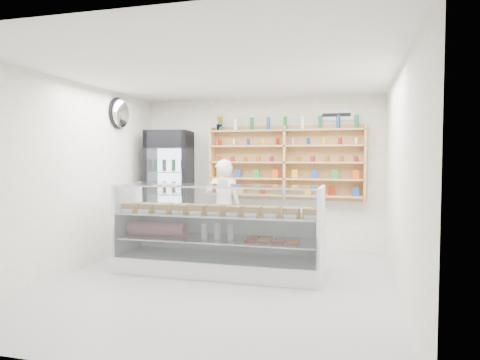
% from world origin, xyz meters
% --- Properties ---
extents(room, '(5.00, 5.00, 5.00)m').
position_xyz_m(room, '(0.00, 0.00, 1.40)').
color(room, '#9D9CA1').
rests_on(room, ground).
extents(display_counter, '(2.98, 0.89, 1.30)m').
position_xyz_m(display_counter, '(-0.17, 0.46, 0.36)').
color(display_counter, white).
rests_on(display_counter, floor).
extents(shop_worker, '(0.70, 0.56, 1.66)m').
position_xyz_m(shop_worker, '(-0.45, 1.59, 0.83)').
color(shop_worker, silver).
rests_on(shop_worker, floor).
extents(drinks_cooler, '(0.90, 0.89, 2.19)m').
position_xyz_m(drinks_cooler, '(-1.65, 2.05, 1.10)').
color(drinks_cooler, black).
rests_on(drinks_cooler, floor).
extents(wall_shelving, '(2.84, 0.28, 1.33)m').
position_xyz_m(wall_shelving, '(0.50, 2.34, 1.59)').
color(wall_shelving, tan).
rests_on(wall_shelving, back_wall).
extents(potted_plant, '(0.19, 0.17, 0.27)m').
position_xyz_m(potted_plant, '(-0.75, 2.34, 2.33)').
color(potted_plant, '#1E6626').
rests_on(potted_plant, wall_shelving).
extents(security_mirror, '(0.15, 0.50, 0.50)m').
position_xyz_m(security_mirror, '(-2.17, 1.20, 2.45)').
color(security_mirror, silver).
rests_on(security_mirror, left_wall).
extents(wall_sign, '(0.62, 0.03, 0.20)m').
position_xyz_m(wall_sign, '(1.40, 2.47, 2.45)').
color(wall_sign, white).
rests_on(wall_sign, back_wall).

